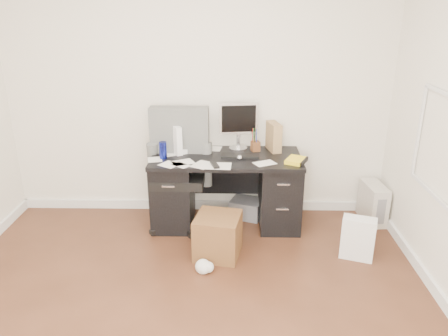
{
  "coord_description": "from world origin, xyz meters",
  "views": [
    {
      "loc": [
        0.36,
        -2.48,
        2.2
      ],
      "look_at": [
        0.29,
        1.2,
        0.8
      ],
      "focal_mm": 35.0,
      "sensor_mm": 36.0,
      "label": 1
    }
  ],
  "objects_px": {
    "desk": "(226,188)",
    "lcd_monitor": "(238,126)",
    "office_chair": "(178,171)",
    "wicker_basket": "(218,236)",
    "pc_tower": "(373,203)",
    "keyboard": "(240,156)"
  },
  "relations": [
    {
      "from": "office_chair",
      "to": "wicker_basket",
      "type": "xyz_separation_m",
      "value": [
        0.42,
        -0.57,
        -0.41
      ]
    },
    {
      "from": "desk",
      "to": "pc_tower",
      "type": "relative_size",
      "value": 3.62
    },
    {
      "from": "office_chair",
      "to": "lcd_monitor",
      "type": "bearing_deg",
      "value": 25.71
    },
    {
      "from": "pc_tower",
      "to": "desk",
      "type": "bearing_deg",
      "value": 177.87
    },
    {
      "from": "office_chair",
      "to": "pc_tower",
      "type": "height_order",
      "value": "office_chair"
    },
    {
      "from": "lcd_monitor",
      "to": "office_chair",
      "type": "bearing_deg",
      "value": -161.72
    },
    {
      "from": "pc_tower",
      "to": "wicker_basket",
      "type": "xyz_separation_m",
      "value": [
        -1.62,
        -0.71,
        -0.01
      ]
    },
    {
      "from": "keyboard",
      "to": "pc_tower",
      "type": "height_order",
      "value": "keyboard"
    },
    {
      "from": "desk",
      "to": "wicker_basket",
      "type": "xyz_separation_m",
      "value": [
        -0.07,
        -0.62,
        -0.2
      ]
    },
    {
      "from": "lcd_monitor",
      "to": "office_chair",
      "type": "relative_size",
      "value": 0.42
    },
    {
      "from": "lcd_monitor",
      "to": "keyboard",
      "type": "bearing_deg",
      "value": -92.18
    },
    {
      "from": "desk",
      "to": "office_chair",
      "type": "relative_size",
      "value": 1.24
    },
    {
      "from": "desk",
      "to": "keyboard",
      "type": "distance_m",
      "value": 0.39
    },
    {
      "from": "office_chair",
      "to": "pc_tower",
      "type": "xyz_separation_m",
      "value": [
        2.04,
        0.14,
        -0.4
      ]
    },
    {
      "from": "desk",
      "to": "pc_tower",
      "type": "height_order",
      "value": "desk"
    },
    {
      "from": "pc_tower",
      "to": "wicker_basket",
      "type": "height_order",
      "value": "pc_tower"
    },
    {
      "from": "lcd_monitor",
      "to": "keyboard",
      "type": "height_order",
      "value": "lcd_monitor"
    },
    {
      "from": "desk",
      "to": "keyboard",
      "type": "bearing_deg",
      "value": -3.82
    },
    {
      "from": "lcd_monitor",
      "to": "wicker_basket",
      "type": "distance_m",
      "value": 1.19
    },
    {
      "from": "desk",
      "to": "lcd_monitor",
      "type": "bearing_deg",
      "value": 62.28
    },
    {
      "from": "desk",
      "to": "wicker_basket",
      "type": "height_order",
      "value": "desk"
    },
    {
      "from": "desk",
      "to": "lcd_monitor",
      "type": "relative_size",
      "value": 2.97
    }
  ]
}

